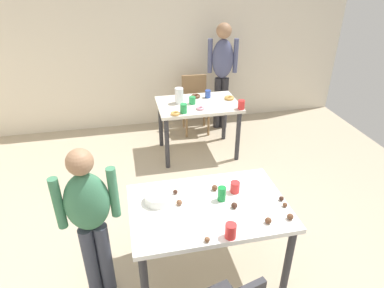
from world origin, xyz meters
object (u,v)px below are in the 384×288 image
(person_girl_near, at_px, (90,216))
(mixing_bowl, at_px, (158,198))
(dining_table_far, at_px, (198,111))
(soda_can, at_px, (222,194))
(chair_far_table, at_px, (195,100))
(person_adult_far, at_px, (222,67))
(pitcher_far, at_px, (179,96))
(dining_table_near, at_px, (209,215))

(person_girl_near, height_order, mixing_bowl, person_girl_near)
(dining_table_far, height_order, soda_can, soda_can)
(chair_far_table, relative_size, soda_can, 7.13)
(mixing_bowl, height_order, soda_can, soda_can)
(dining_table_far, relative_size, person_girl_near, 0.79)
(dining_table_far, bearing_deg, chair_far_table, 80.37)
(mixing_bowl, bearing_deg, dining_table_far, 68.12)
(dining_table_far, bearing_deg, person_adult_far, 53.04)
(soda_can, relative_size, pitcher_far, 0.59)
(dining_table_far, distance_m, soda_can, 2.06)
(person_girl_near, distance_m, soda_can, 1.02)
(person_girl_near, distance_m, person_adult_far, 3.35)
(person_girl_near, height_order, person_adult_far, person_adult_far)
(person_adult_far, bearing_deg, soda_can, -106.64)
(dining_table_far, xyz_separation_m, chair_far_table, (0.12, 0.72, -0.14))
(dining_table_far, distance_m, person_adult_far, 0.97)
(dining_table_near, bearing_deg, mixing_bowl, 161.00)
(dining_table_near, bearing_deg, person_adult_far, 71.43)
(soda_can, bearing_deg, dining_table_near, -158.79)
(dining_table_far, height_order, chair_far_table, chair_far_table)
(dining_table_near, xyz_separation_m, dining_table_far, (0.40, 2.07, -0.02))
(chair_far_table, bearing_deg, dining_table_near, -100.55)
(person_adult_far, height_order, soda_can, person_adult_far)
(dining_table_near, bearing_deg, pitcher_far, 85.86)
(person_girl_near, distance_m, mixing_bowl, 0.53)
(dining_table_near, bearing_deg, person_girl_near, 179.82)
(dining_table_far, distance_m, mixing_bowl, 2.10)
(dining_table_far, relative_size, soda_can, 8.82)
(dining_table_near, relative_size, chair_far_table, 1.42)
(dining_table_near, xyz_separation_m, soda_can, (0.12, 0.05, 0.16))
(chair_far_table, distance_m, mixing_bowl, 2.83)
(person_girl_near, distance_m, pitcher_far, 2.38)
(person_girl_near, bearing_deg, mixing_bowl, 13.98)
(chair_far_table, distance_m, person_adult_far, 0.65)
(pitcher_far, bearing_deg, chair_far_table, 61.13)
(dining_table_near, xyz_separation_m, person_girl_near, (-0.90, 0.00, 0.15))
(person_girl_near, bearing_deg, soda_can, 2.40)
(dining_table_far, bearing_deg, soda_can, -97.89)
(mixing_bowl, relative_size, soda_can, 1.73)
(person_adult_far, bearing_deg, person_girl_near, -123.38)
(dining_table_far, xyz_separation_m, mixing_bowl, (-0.78, -1.94, 0.15))
(dining_table_far, bearing_deg, pitcher_far, 166.50)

